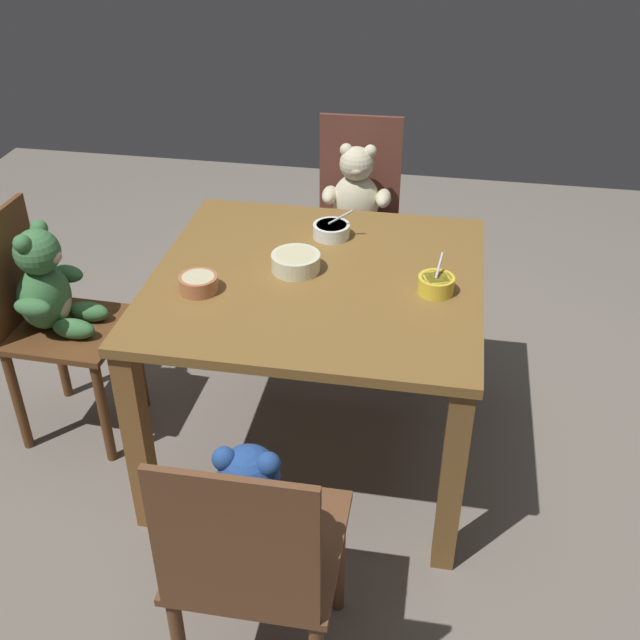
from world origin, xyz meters
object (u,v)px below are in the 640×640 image
Objects in this scene: teddy_chair_far_center at (356,206)px; porridge_bowl_yellow_near_right at (436,284)px; dining_table at (317,306)px; porridge_bowl_terracotta_near_left at (199,283)px; porridge_bowl_white_far_center at (332,230)px; teddy_chair_near_front at (253,533)px; porridge_bowl_cream_center at (296,262)px; teddy_chair_near_left at (49,300)px.

teddy_chair_far_center is 7.45× the size of porridge_bowl_yellow_near_right.
dining_table is 0.91m from teddy_chair_far_center.
porridge_bowl_terracotta_near_left is 0.89× the size of porridge_bowl_white_far_center.
dining_table is at bearing 0.52° from teddy_chair_near_front.
teddy_chair_far_center is at bearing 84.86° from porridge_bowl_cream_center.
porridge_bowl_yellow_near_right reaches higher than dining_table.
teddy_chair_far_center is 1.04× the size of teddy_chair_near_front.
dining_table is at bearing -18.72° from porridge_bowl_cream_center.
porridge_bowl_yellow_near_right is (0.38, -0.04, 0.14)m from dining_table.
porridge_bowl_terracotta_near_left is (-0.34, -0.15, 0.14)m from dining_table.
teddy_chair_far_center is 0.91m from porridge_bowl_cream_center.
porridge_bowl_terracotta_near_left is (0.59, -0.11, 0.19)m from teddy_chair_near_left.
porridge_bowl_white_far_center is (-0.37, 0.31, -0.00)m from porridge_bowl_yellow_near_right.
porridge_bowl_terracotta_near_left is (-0.27, -0.18, -0.00)m from porridge_bowl_cream_center.
porridge_bowl_cream_center is (-0.08, -0.89, 0.20)m from teddy_chair_far_center.
teddy_chair_near_front reaches higher than porridge_bowl_white_far_center.
porridge_bowl_white_far_center is at bearing 72.70° from porridge_bowl_cream_center.
porridge_bowl_white_far_center is (0.00, 0.28, 0.14)m from dining_table.
porridge_bowl_terracotta_near_left is at bearing -9.22° from teddy_chair_near_left.
dining_table is 8.64× the size of porridge_bowl_terracotta_near_left.
teddy_chair_near_front is at bearing -1.56° from teddy_chair_far_center.
porridge_bowl_yellow_near_right is (0.45, -0.06, -0.00)m from porridge_bowl_cream_center.
teddy_chair_near_front is 6.30× the size of porridge_bowl_white_far_center.
porridge_bowl_cream_center is at bearing 5.05° from teddy_chair_near_front.
dining_table is 0.91m from teddy_chair_near_front.
teddy_chair_near_left reaches higher than dining_table.
teddy_chair_far_center is 1.33m from teddy_chair_near_left.
teddy_chair_near_front is at bearing -89.58° from porridge_bowl_white_far_center.
teddy_chair_near_front is 1.21m from porridge_bowl_white_far_center.
teddy_chair_far_center is 6.54× the size of porridge_bowl_white_far_center.
porridge_bowl_terracotta_near_left is (-0.35, -1.06, 0.20)m from teddy_chair_far_center.
porridge_bowl_cream_center is 1.31× the size of porridge_bowl_yellow_near_right.
porridge_bowl_cream_center reaches higher than porridge_bowl_terracotta_near_left.
teddy_chair_near_front is at bearing -41.10° from teddy_chair_near_left.
porridge_bowl_cream_center is 0.32m from porridge_bowl_terracotta_near_left.
porridge_bowl_yellow_near_right is (1.31, 0.01, 0.19)m from teddy_chair_near_left.
porridge_bowl_cream_center is (0.86, 0.07, 0.20)m from teddy_chair_near_left.
teddy_chair_near_front is 0.96m from porridge_bowl_cream_center.
teddy_chair_near_left reaches higher than porridge_bowl_white_far_center.
porridge_bowl_cream_center is 1.15× the size of porridge_bowl_white_far_center.
porridge_bowl_yellow_near_right is 0.88× the size of porridge_bowl_white_far_center.
dining_table is 1.17× the size of teddy_chair_far_center.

